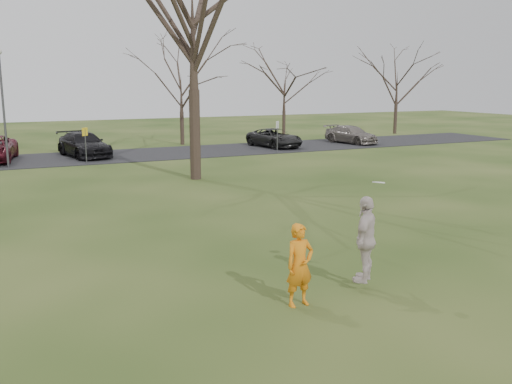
{
  "coord_description": "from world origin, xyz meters",
  "views": [
    {
      "loc": [
        -6.59,
        -10.0,
        4.56
      ],
      "look_at": [
        0.0,
        4.0,
        1.5
      ],
      "focal_mm": 39.16,
      "sensor_mm": 36.0,
      "label": 1
    }
  ],
  "objects_px": {
    "car_6": "(275,138)",
    "car_7": "(351,134)",
    "big_tree": "(193,27)",
    "car_3": "(84,145)",
    "player_defender": "(300,265)",
    "catching_play": "(366,239)",
    "lamp_post": "(2,93)"
  },
  "relations": [
    {
      "from": "catching_play",
      "to": "lamp_post",
      "type": "relative_size",
      "value": 0.36
    },
    {
      "from": "car_3",
      "to": "catching_play",
      "type": "height_order",
      "value": "catching_play"
    },
    {
      "from": "car_7",
      "to": "catching_play",
      "type": "height_order",
      "value": "catching_play"
    },
    {
      "from": "player_defender",
      "to": "car_7",
      "type": "height_order",
      "value": "player_defender"
    },
    {
      "from": "big_tree",
      "to": "car_7",
      "type": "bearing_deg",
      "value": 31.98
    },
    {
      "from": "car_6",
      "to": "lamp_post",
      "type": "bearing_deg",
      "value": 178.77
    },
    {
      "from": "car_3",
      "to": "car_6",
      "type": "bearing_deg",
      "value": -13.61
    },
    {
      "from": "player_defender",
      "to": "big_tree",
      "type": "distance_m",
      "value": 16.96
    },
    {
      "from": "car_7",
      "to": "big_tree",
      "type": "height_order",
      "value": "big_tree"
    },
    {
      "from": "lamp_post",
      "to": "catching_play",
      "type": "bearing_deg",
      "value": -73.78
    },
    {
      "from": "player_defender",
      "to": "car_6",
      "type": "xyz_separation_m",
      "value": [
        12.47,
        25.52,
        -0.19
      ]
    },
    {
      "from": "player_defender",
      "to": "lamp_post",
      "type": "distance_m",
      "value": 23.71
    },
    {
      "from": "big_tree",
      "to": "catching_play",
      "type": "bearing_deg",
      "value": -95.08
    },
    {
      "from": "car_6",
      "to": "car_7",
      "type": "height_order",
      "value": "car_7"
    },
    {
      "from": "car_3",
      "to": "car_6",
      "type": "distance_m",
      "value": 12.96
    },
    {
      "from": "car_3",
      "to": "lamp_post",
      "type": "bearing_deg",
      "value": -158.26
    },
    {
      "from": "big_tree",
      "to": "car_3",
      "type": "bearing_deg",
      "value": 109.12
    },
    {
      "from": "car_3",
      "to": "big_tree",
      "type": "bearing_deg",
      "value": -82.75
    },
    {
      "from": "player_defender",
      "to": "catching_play",
      "type": "xyz_separation_m",
      "value": [
        1.77,
        0.17,
        0.3
      ]
    },
    {
      "from": "catching_play",
      "to": "big_tree",
      "type": "xyz_separation_m",
      "value": [
        1.36,
        15.32,
        5.83
      ]
    },
    {
      "from": "player_defender",
      "to": "catching_play",
      "type": "height_order",
      "value": "catching_play"
    },
    {
      "from": "car_6",
      "to": "lamp_post",
      "type": "height_order",
      "value": "lamp_post"
    },
    {
      "from": "car_7",
      "to": "player_defender",
      "type": "bearing_deg",
      "value": -139.41
    },
    {
      "from": "car_3",
      "to": "catching_play",
      "type": "distance_m",
      "value": 25.84
    },
    {
      "from": "big_tree",
      "to": "player_defender",
      "type": "bearing_deg",
      "value": -101.41
    },
    {
      "from": "player_defender",
      "to": "car_3",
      "type": "xyz_separation_m",
      "value": [
        -0.48,
        25.91,
        -0.09
      ]
    },
    {
      "from": "car_6",
      "to": "big_tree",
      "type": "relative_size",
      "value": 0.33
    },
    {
      "from": "player_defender",
      "to": "car_6",
      "type": "relative_size",
      "value": 0.38
    },
    {
      "from": "catching_play",
      "to": "player_defender",
      "type": "bearing_deg",
      "value": -174.35
    },
    {
      "from": "car_3",
      "to": "big_tree",
      "type": "relative_size",
      "value": 0.36
    },
    {
      "from": "player_defender",
      "to": "car_6",
      "type": "bearing_deg",
      "value": 60.17
    },
    {
      "from": "player_defender",
      "to": "lamp_post",
      "type": "height_order",
      "value": "lamp_post"
    }
  ]
}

